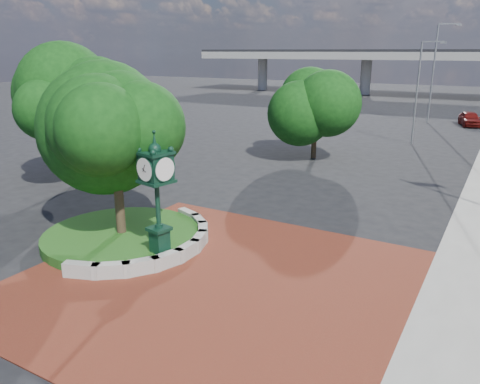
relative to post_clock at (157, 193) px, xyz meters
name	(u,v)px	position (x,y,z in m)	size (l,w,h in m)	color
ground	(230,269)	(2.47, 0.71, -2.57)	(200.00, 200.00, 0.00)	black
plaza	(214,280)	(2.47, -0.29, -2.55)	(12.00, 12.00, 0.04)	maroon
planter_wall	(168,246)	(-0.24, 0.71, -2.30)	(2.96, 6.77, 0.54)	#9E9B93
grass_bed	(122,236)	(-2.53, 0.71, -2.37)	(6.10, 6.10, 0.40)	#164914
overpass	(462,56)	(2.25, 70.71, 3.97)	(90.00, 12.00, 7.50)	#9E9B93
tree_planter	(115,149)	(-2.53, 0.71, 1.16)	(5.20, 5.20, 6.33)	#38281C
tree_northwest	(72,111)	(-10.53, 5.71, 1.56)	(5.60, 5.60, 6.93)	#38281C
tree_street	(315,112)	(-1.53, 18.71, 0.67)	(4.40, 4.40, 5.45)	#38281C
post_clock	(157,193)	(0.00, 0.00, 0.00)	(1.12, 1.12, 4.67)	black
parked_car	(470,119)	(6.61, 40.53, -1.85)	(1.70, 4.22, 1.44)	#64110E
street_lamp_near	(420,85)	(3.66, 27.56, 2.11)	(1.79, 0.42, 7.98)	slate
street_lamp_far	(436,66)	(2.83, 40.74, 3.23)	(2.18, 0.75, 9.88)	slate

